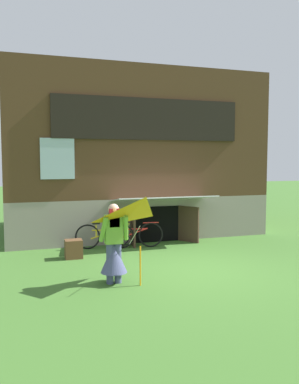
% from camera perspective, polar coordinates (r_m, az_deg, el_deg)
% --- Properties ---
extents(ground_plane, '(60.00, 60.00, 0.00)m').
position_cam_1_polar(ground_plane, '(8.95, 5.89, -11.02)').
color(ground_plane, '#3D6B28').
extents(log_house, '(7.99, 5.88, 5.16)m').
position_cam_1_polar(log_house, '(13.71, -3.16, 5.37)').
color(log_house, gray).
rests_on(log_house, ground_plane).
extents(person, '(0.61, 0.52, 1.57)m').
position_cam_1_polar(person, '(7.79, -5.18, -8.38)').
color(person, '#474C75').
rests_on(person, ground_plane).
extents(kite, '(1.25, 1.30, 1.57)m').
position_cam_1_polar(kite, '(7.21, -0.46, -4.47)').
color(kite, orange).
rests_on(kite, ground_plane).
extents(bicycle_red, '(1.63, 0.23, 0.74)m').
position_cam_1_polar(bicycle_red, '(10.86, -2.27, -6.22)').
color(bicycle_red, black).
rests_on(bicycle_red, ground_plane).
extents(bicycle_yellow, '(1.57, 0.38, 0.73)m').
position_cam_1_polar(bicycle_yellow, '(10.82, -6.52, -6.33)').
color(bicycle_yellow, black).
rests_on(bicycle_yellow, ground_plane).
extents(wooden_crate, '(0.42, 0.35, 0.46)m').
position_cam_1_polar(wooden_crate, '(9.95, -10.93, -8.10)').
color(wooden_crate, brown).
rests_on(wooden_crate, ground_plane).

